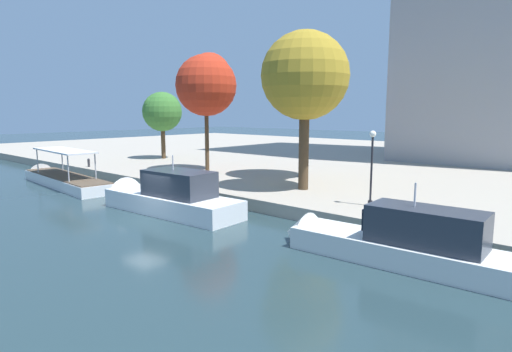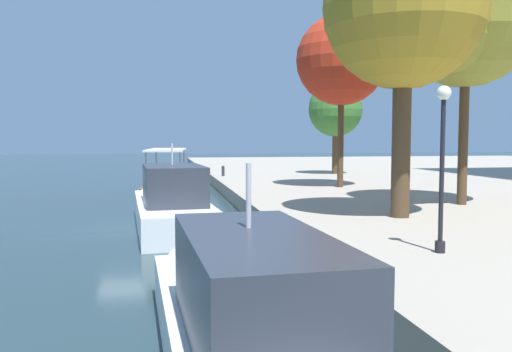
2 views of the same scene
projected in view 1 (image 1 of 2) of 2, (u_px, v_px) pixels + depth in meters
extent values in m
plane|color=#23383D|center=(148.00, 218.00, 25.13)|extent=(220.00, 220.00, 0.00)
cube|color=#A39989|center=(392.00, 163.00, 49.21)|extent=(120.00, 55.00, 0.81)
cube|color=white|center=(66.00, 184.00, 35.94)|extent=(13.18, 3.61, 1.32)
cone|color=white|center=(39.00, 175.00, 40.96)|extent=(1.58, 2.45, 2.35)
cube|color=brown|center=(66.00, 176.00, 35.84)|extent=(12.91, 3.46, 0.08)
cylinder|color=#B2B2B7|center=(37.00, 161.00, 37.53)|extent=(0.10, 0.10, 2.03)
cylinder|color=#B2B2B7|center=(62.00, 159.00, 38.96)|extent=(0.10, 0.10, 2.03)
cylinder|color=#B2B2B7|center=(68.00, 169.00, 32.41)|extent=(0.10, 0.10, 2.03)
cylinder|color=#B2B2B7|center=(95.00, 166.00, 33.83)|extent=(0.10, 0.10, 2.03)
cube|color=silver|center=(64.00, 151.00, 35.52)|extent=(8.23, 3.02, 0.12)
cube|color=white|center=(171.00, 206.00, 26.48)|extent=(9.94, 3.55, 1.51)
cone|color=white|center=(121.00, 196.00, 29.70)|extent=(1.38, 2.83, 2.75)
cube|color=#2D333D|center=(179.00, 183.00, 25.81)|extent=(4.54, 2.61, 1.54)
cube|color=black|center=(160.00, 179.00, 26.84)|extent=(1.32, 2.25, 0.92)
cylinder|color=silver|center=(173.00, 163.00, 25.92)|extent=(0.08, 0.08, 0.90)
cube|color=silver|center=(406.00, 257.00, 17.51)|extent=(9.88, 2.88, 1.29)
cone|color=silver|center=(297.00, 234.00, 20.81)|extent=(1.31, 2.32, 2.27)
cube|color=#2D333D|center=(426.00, 227.00, 16.85)|extent=(4.49, 2.13, 1.49)
cube|color=black|center=(384.00, 218.00, 17.91)|extent=(1.26, 1.85, 0.89)
cylinder|color=silver|center=(415.00, 195.00, 16.97)|extent=(0.08, 0.08, 0.96)
cylinder|color=#2D2D33|center=(89.00, 164.00, 42.17)|extent=(0.23, 0.23, 0.64)
sphere|color=#2D2D33|center=(89.00, 160.00, 42.11)|extent=(0.26, 0.26, 0.26)
cylinder|color=black|center=(371.00, 172.00, 24.53)|extent=(0.12, 0.12, 3.97)
sphere|color=white|center=(373.00, 134.00, 24.21)|extent=(0.37, 0.37, 0.37)
cylinder|color=black|center=(370.00, 203.00, 24.81)|extent=(0.26, 0.26, 0.30)
cylinder|color=#4C3823|center=(304.00, 150.00, 29.66)|extent=(0.70, 0.70, 5.54)
sphere|color=olive|center=(305.00, 76.00, 28.92)|extent=(5.98, 5.98, 5.98)
sphere|color=olive|center=(309.00, 66.00, 28.22)|extent=(4.15, 4.15, 4.15)
sphere|color=olive|center=(289.00, 73.00, 29.47)|extent=(3.19, 3.19, 3.19)
cylinder|color=#4C3823|center=(207.00, 140.00, 39.07)|extent=(0.37, 0.37, 5.65)
sphere|color=#B22D19|center=(206.00, 85.00, 38.34)|extent=(5.46, 5.46, 5.46)
sphere|color=#B22D19|center=(210.00, 74.00, 38.95)|extent=(3.80, 3.80, 3.80)
sphere|color=#B22D19|center=(210.00, 86.00, 39.64)|extent=(2.91, 2.91, 2.91)
cylinder|color=#4C3823|center=(305.00, 141.00, 34.93)|extent=(0.42, 0.42, 6.00)
sphere|color=olive|center=(306.00, 74.00, 34.14)|extent=(6.14, 6.14, 6.14)
sphere|color=olive|center=(316.00, 57.00, 32.77)|extent=(3.42, 3.42, 3.42)
sphere|color=olive|center=(306.00, 83.00, 32.46)|extent=(3.72, 3.72, 3.72)
cylinder|color=#4C3823|center=(163.00, 143.00, 49.58)|extent=(0.49, 0.49, 3.69)
sphere|color=#38702D|center=(162.00, 112.00, 49.05)|extent=(4.48, 4.48, 4.48)
sphere|color=#38702D|center=(154.00, 107.00, 48.38)|extent=(2.42, 2.42, 2.42)
sphere|color=#38702D|center=(159.00, 108.00, 49.49)|extent=(2.12, 2.12, 2.12)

